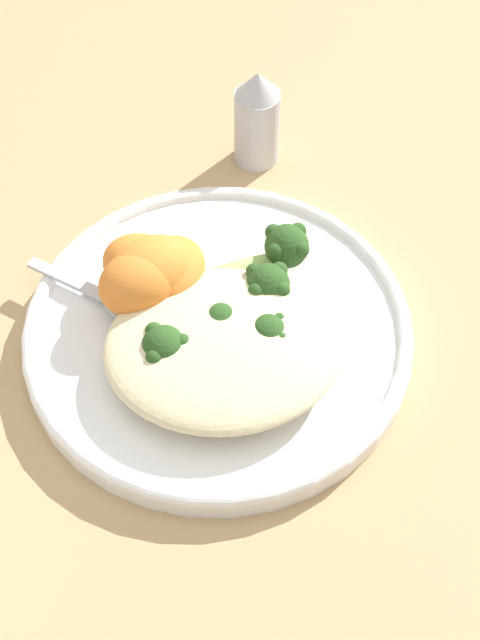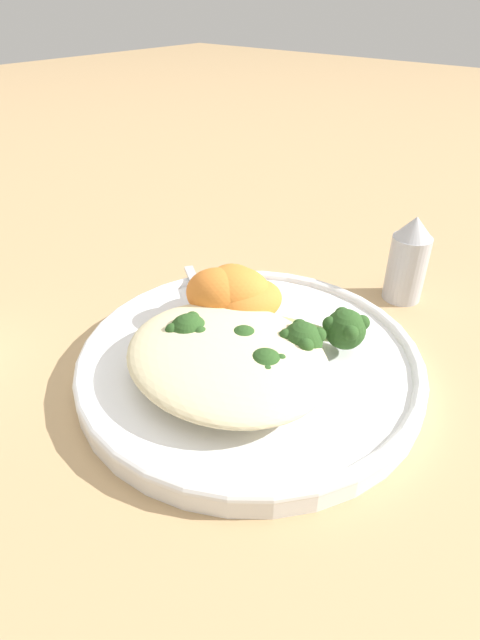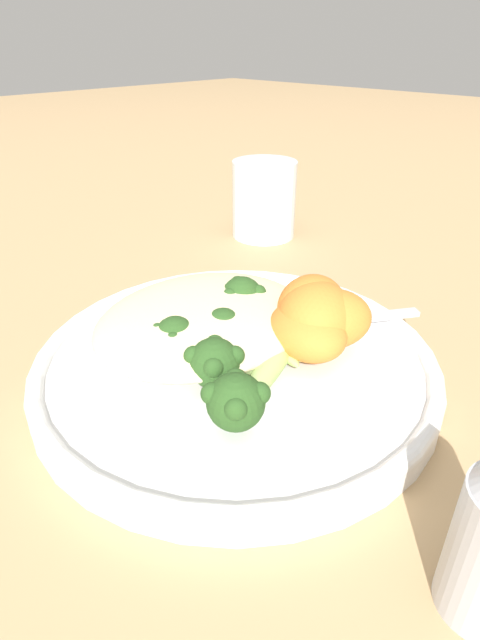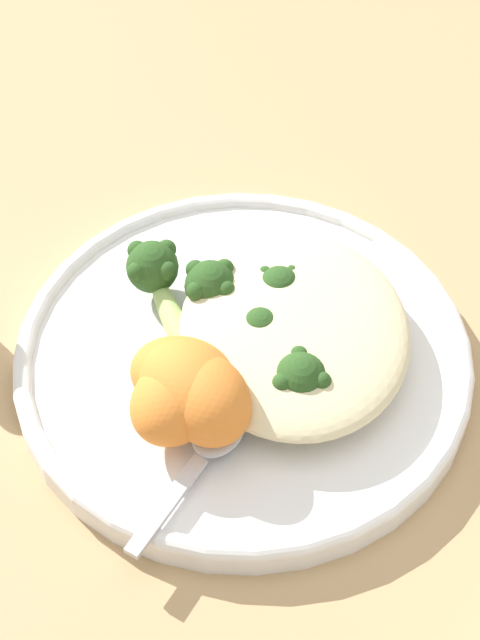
{
  "view_description": "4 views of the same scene",
  "coord_description": "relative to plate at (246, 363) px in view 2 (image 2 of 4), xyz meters",
  "views": [
    {
      "loc": [
        0.02,
        0.39,
        0.54
      ],
      "look_at": [
        -0.01,
        0.01,
        0.04
      ],
      "focal_mm": 50.0,
      "sensor_mm": 36.0,
      "label": 1
    },
    {
      "loc": [
        -0.2,
        0.26,
        0.28
      ],
      "look_at": [
        0.02,
        0.0,
        0.05
      ],
      "focal_mm": 28.0,
      "sensor_mm": 36.0,
      "label": 2
    },
    {
      "loc": [
        -0.2,
        -0.21,
        0.22
      ],
      "look_at": [
        0.01,
        -0.01,
        0.05
      ],
      "focal_mm": 28.0,
      "sensor_mm": 36.0,
      "label": 3
    },
    {
      "loc": [
        0.42,
        -0.02,
        0.54
      ],
      "look_at": [
        0.02,
        -0.0,
        0.06
      ],
      "focal_mm": 60.0,
      "sensor_mm": 36.0,
      "label": 4
    }
  ],
  "objects": [
    {
      "name": "ground_plane",
      "position": [
        -0.01,
        -0.0,
        -0.01
      ],
      "size": [
        4.0,
        4.0,
        0.0
      ],
      "primitive_type": "plane",
      "color": "tan"
    },
    {
      "name": "plate",
      "position": [
        0.0,
        0.0,
        0.0
      ],
      "size": [
        0.29,
        0.29,
        0.02
      ],
      "color": "white",
      "rests_on": "ground_plane"
    },
    {
      "name": "quinoa_mound",
      "position": [
        -0.0,
        0.03,
        0.02
      ],
      "size": [
        0.17,
        0.14,
        0.03
      ],
      "primitive_type": "ellipsoid",
      "color": "beige",
      "rests_on": "plate"
    },
    {
      "name": "broccoli_stalk_0",
      "position": [
        0.04,
        0.02,
        0.03
      ],
      "size": [
        0.05,
        0.1,
        0.03
      ],
      "rotation": [
        0.0,
        0.0,
        1.21
      ],
      "color": "#9EBC66",
      "rests_on": "plate"
    },
    {
      "name": "broccoli_stalk_1",
      "position": [
        0.0,
        -0.0,
        0.02
      ],
      "size": [
        0.04,
        0.08,
        0.03
      ],
      "rotation": [
        0.0,
        0.0,
        1.93
      ],
      "color": "#9EBC66",
      "rests_on": "plate"
    },
    {
      "name": "broccoli_stalk_2",
      "position": [
        -0.02,
        0.01,
        0.02
      ],
      "size": [
        0.08,
        0.09,
        0.03
      ],
      "rotation": [
        0.0,
        0.0,
        2.28
      ],
      "color": "#9EBC66",
      "rests_on": "plate"
    },
    {
      "name": "broccoli_stalk_3",
      "position": [
        -0.03,
        -0.03,
        0.03
      ],
      "size": [
        0.08,
        0.04,
        0.03
      ],
      "rotation": [
        0.0,
        0.0,
        2.88
      ],
      "color": "#9EBC66",
      "rests_on": "plate"
    },
    {
      "name": "broccoli_stalk_4",
      "position": [
        -0.04,
        -0.05,
        0.03
      ],
      "size": [
        0.12,
        0.06,
        0.03
      ],
      "rotation": [
        0.0,
        0.0,
        3.45
      ],
      "color": "#9EBC66",
      "rests_on": "plate"
    },
    {
      "name": "sweet_potato_chunk_0",
      "position": [
        0.03,
        -0.04,
        0.03
      ],
      "size": [
        0.07,
        0.08,
        0.04
      ],
      "primitive_type": "ellipsoid",
      "rotation": [
        0.0,
        0.0,
        1.17
      ],
      "color": "orange",
      "rests_on": "plate"
    },
    {
      "name": "sweet_potato_chunk_1",
      "position": [
        0.05,
        -0.03,
        0.03
      ],
      "size": [
        0.08,
        0.07,
        0.05
      ],
      "primitive_type": "ellipsoid",
      "rotation": [
        0.0,
        0.0,
        0.45
      ],
      "color": "orange",
      "rests_on": "plate"
    },
    {
      "name": "sweet_potato_chunk_2",
      "position": [
        0.05,
        -0.05,
        0.03
      ],
      "size": [
        0.08,
        0.08,
        0.04
      ],
      "primitive_type": "ellipsoid",
      "rotation": [
        0.0,
        0.0,
        5.7
      ],
      "color": "orange",
      "rests_on": "plate"
    },
    {
      "name": "sweet_potato_chunk_3",
      "position": [
        0.05,
        -0.04,
        0.03
      ],
      "size": [
        0.09,
        0.08,
        0.05
      ],
      "primitive_type": "ellipsoid",
      "rotation": [
        0.0,
        0.0,
        0.53
      ],
      "color": "orange",
      "rests_on": "plate"
    },
    {
      "name": "spoon",
      "position": [
        0.07,
        -0.03,
        0.01
      ],
      "size": [
        0.1,
        0.08,
        0.01
      ],
      "rotation": [
        0.0,
        0.0,
        5.69
      ],
      "color": "#B7B7BC",
      "rests_on": "plate"
    },
    {
      "name": "salt_shaker",
      "position": [
        -0.05,
        -0.2,
        0.03
      ],
      "size": [
        0.04,
        0.04,
        0.09
      ],
      "color": "#B2B2B7",
      "rests_on": "ground_plane"
    }
  ]
}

